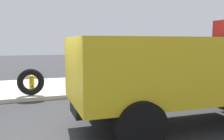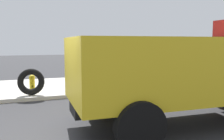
{
  "view_description": "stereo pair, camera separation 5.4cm",
  "coord_description": "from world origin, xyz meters",
  "views": [
    {
      "loc": [
        -0.33,
        -5.81,
        2.28
      ],
      "look_at": [
        2.71,
        2.46,
        1.28
      ],
      "focal_mm": 39.36,
      "sensor_mm": 36.0,
      "label": 1
    },
    {
      "loc": [
        -0.28,
        -5.82,
        2.28
      ],
      "look_at": [
        2.71,
        2.46,
        1.28
      ],
      "focal_mm": 39.36,
      "sensor_mm": 36.0,
      "label": 2
    }
  ],
  "objects": [
    {
      "name": "fire_hydrant",
      "position": [
        0.01,
        4.91,
        0.56
      ],
      "size": [
        0.25,
        0.57,
        0.77
      ],
      "color": "yellow",
      "rests_on": "sidewalk_curb"
    },
    {
      "name": "dump_truck_yellow",
      "position": [
        4.44,
        -0.27,
        1.61
      ],
      "size": [
        7.08,
        2.98,
        3.0
      ],
      "color": "gold",
      "rests_on": "ground"
    },
    {
      "name": "ground_plane",
      "position": [
        0.0,
        0.0,
        0.0
      ],
      "size": [
        80.0,
        80.0,
        0.0
      ],
      "primitive_type": "plane",
      "color": "#2D2D30"
    },
    {
      "name": "sidewalk_curb",
      "position": [
        0.0,
        6.5,
        0.07
      ],
      "size": [
        36.0,
        5.0,
        0.15
      ],
      "primitive_type": "cube",
      "color": "#BCB7AD",
      "rests_on": "ground"
    },
    {
      "name": "loose_tire",
      "position": [
        -0.04,
        4.47,
        0.69
      ],
      "size": [
        1.11,
        0.56,
        1.09
      ],
      "primitive_type": "torus",
      "rotation": [
        1.4,
        0.0,
        -0.13
      ],
      "color": "black",
      "rests_on": "sidewalk_curb"
    }
  ]
}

